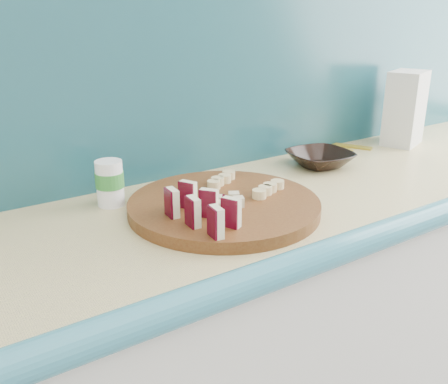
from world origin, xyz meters
TOP-DOWN VIEW (x-y plane):
  - kitchen_counter at (0.10, 1.50)m, footprint 2.20×0.63m
  - backsplash at (0.10, 1.79)m, footprint 2.20×0.02m
  - cutting_board at (-0.20, 1.49)m, footprint 0.59×0.59m
  - apple_wedges at (-0.30, 1.42)m, footprint 0.11×0.20m
  - apple_chunks at (-0.22, 1.48)m, footprint 0.06×0.07m
  - banana_slices at (-0.11, 1.53)m, footprint 0.16×0.19m
  - brown_bowl at (0.24, 1.62)m, footprint 0.20×0.20m
  - flour_bag at (0.66, 1.65)m, footprint 0.17×0.15m
  - canister at (-0.40, 1.68)m, footprint 0.07×0.07m
  - banana_peel at (0.43, 1.74)m, footprint 0.21×0.18m

SIDE VIEW (x-z plane):
  - kitchen_counter at x=0.10m, z-range 0.00..0.91m
  - banana_peel at x=0.43m, z-range 0.91..0.92m
  - cutting_board at x=-0.20m, z-range 0.91..0.94m
  - brown_bowl at x=0.24m, z-range 0.91..0.96m
  - banana_slices at x=-0.11m, z-range 0.94..0.96m
  - apple_chunks at x=-0.22m, z-range 0.94..0.96m
  - canister at x=-0.40m, z-range 0.91..1.02m
  - apple_wedges at x=-0.30m, z-range 0.94..1.00m
  - flour_bag at x=0.66m, z-range 0.91..1.16m
  - backsplash at x=0.10m, z-range 0.91..1.41m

